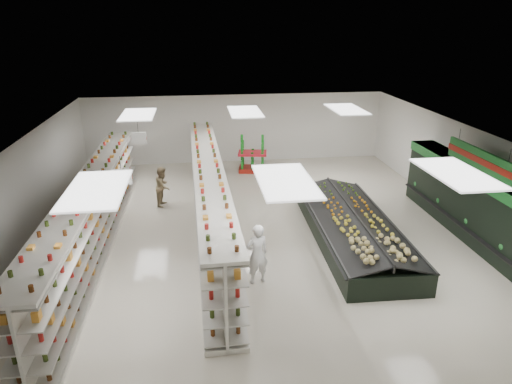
{
  "coord_description": "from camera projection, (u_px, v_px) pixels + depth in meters",
  "views": [
    {
      "loc": [
        -1.88,
        -13.23,
        6.48
      ],
      "look_at": [
        -0.1,
        0.1,
        1.36
      ],
      "focal_mm": 32.0,
      "sensor_mm": 36.0,
      "label": 1
    }
  ],
  "objects": [
    {
      "name": "produce_island",
      "position": [
        353.0,
        227.0,
        14.08
      ],
      "size": [
        2.59,
        6.64,
        0.98
      ],
      "rotation": [
        0.0,
        0.0,
        -0.03
      ],
      "color": "black",
      "rests_on": "floor"
    },
    {
      "name": "aisle_sign_far",
      "position": [
        139.0,
        138.0,
        15.2
      ],
      "size": [
        0.52,
        0.06,
        0.75
      ],
      "color": "white",
      "rests_on": "ceiling"
    },
    {
      "name": "wall_right",
      "position": [
        469.0,
        176.0,
        15.08
      ],
      "size": [
        0.02,
        16.0,
        3.2
      ],
      "primitive_type": "cube",
      "color": "white",
      "rests_on": "floor"
    },
    {
      "name": "hortifruti_banner",
      "position": [
        480.0,
        160.0,
        13.23
      ],
      "size": [
        0.12,
        3.2,
        0.95
      ],
      "color": "#1D6E29",
      "rests_on": "ceiling"
    },
    {
      "name": "soda_endcap",
      "position": [
        252.0,
        155.0,
        20.43
      ],
      "size": [
        1.38,
        1.05,
        1.61
      ],
      "rotation": [
        0.0,
        0.0,
        -0.17
      ],
      "color": "#A21D12",
      "rests_on": "floor"
    },
    {
      "name": "wall_back",
      "position": [
        236.0,
        129.0,
        21.63
      ],
      "size": [
        14.0,
        0.02,
        3.2
      ],
      "primitive_type": "cube",
      "color": "white",
      "rests_on": "floor"
    },
    {
      "name": "gondola_left",
      "position": [
        93.0,
        218.0,
        13.45
      ],
      "size": [
        1.01,
        12.21,
        2.12
      ],
      "rotation": [
        0.0,
        0.0,
        -0.01
      ],
      "color": "silver",
      "rests_on": "floor"
    },
    {
      "name": "ceiling",
      "position": [
        260.0,
        136.0,
        13.65
      ],
      "size": [
        14.0,
        16.0,
        0.02
      ],
      "primitive_type": "cube",
      "color": "white",
      "rests_on": "wall_back"
    },
    {
      "name": "wall_front",
      "position": [
        334.0,
        368.0,
        6.81
      ],
      "size": [
        14.0,
        0.02,
        3.2
      ],
      "primitive_type": "cube",
      "color": "white",
      "rests_on": "floor"
    },
    {
      "name": "shopper_background",
      "position": [
        163.0,
        186.0,
        16.7
      ],
      "size": [
        0.61,
        0.8,
        1.47
      ],
      "primitive_type": "imported",
      "rotation": [
        0.0,
        0.0,
        1.31
      ],
      "color": "#93775A",
      "rests_on": "floor"
    },
    {
      "name": "wall_left",
      "position": [
        23.0,
        197.0,
        13.36
      ],
      "size": [
        0.02,
        16.0,
        3.2
      ],
      "primitive_type": "cube",
      "color": "white",
      "rests_on": "floor"
    },
    {
      "name": "aisle_sign_near",
      "position": [
        122.0,
        177.0,
        11.49
      ],
      "size": [
        0.52,
        0.06,
        0.75
      ],
      "color": "white",
      "rests_on": "ceiling"
    },
    {
      "name": "shopper_main",
      "position": [
        257.0,
        254.0,
        11.69
      ],
      "size": [
        0.68,
        0.54,
        1.65
      ],
      "primitive_type": "imported",
      "rotation": [
        0.0,
        0.0,
        3.4
      ],
      "color": "white",
      "rests_on": "floor"
    },
    {
      "name": "floor",
      "position": [
        259.0,
        232.0,
        14.79
      ],
      "size": [
        16.0,
        16.0,
        0.0
      ],
      "primitive_type": "plane",
      "color": "beige",
      "rests_on": "ground"
    },
    {
      "name": "produce_wall_case",
      "position": [
        480.0,
        204.0,
        13.76
      ],
      "size": [
        0.93,
        8.0,
        2.2
      ],
      "color": "black",
      "rests_on": "floor"
    },
    {
      "name": "gondola_center",
      "position": [
        209.0,
        199.0,
        14.8
      ],
      "size": [
        1.16,
        12.52,
        2.17
      ],
      "rotation": [
        0.0,
        0.0,
        0.02
      ],
      "color": "silver",
      "rests_on": "floor"
    }
  ]
}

